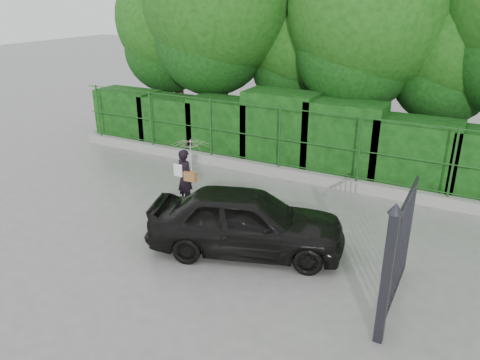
% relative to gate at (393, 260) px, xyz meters
% --- Properties ---
extents(ground, '(80.00, 80.00, 0.00)m').
position_rel_gate_xyz_m(ground, '(-4.60, 0.72, -1.19)').
color(ground, gray).
extents(kerb, '(14.00, 0.25, 0.30)m').
position_rel_gate_xyz_m(kerb, '(-4.60, 5.22, -1.04)').
color(kerb, '#9E9E99').
rests_on(kerb, ground).
extents(fence, '(14.13, 0.06, 1.80)m').
position_rel_gate_xyz_m(fence, '(-4.38, 5.22, 0.01)').
color(fence, '#1C4C1A').
rests_on(fence, kerb).
extents(hedge, '(14.20, 1.20, 2.29)m').
position_rel_gate_xyz_m(hedge, '(-4.49, 6.22, -0.20)').
color(hedge, black).
rests_on(hedge, ground).
extents(trees, '(17.10, 6.15, 8.08)m').
position_rel_gate_xyz_m(trees, '(-3.46, 8.46, 3.43)').
color(trees, black).
rests_on(trees, ground).
extents(gate, '(0.22, 2.33, 2.36)m').
position_rel_gate_xyz_m(gate, '(0.00, 0.00, 0.00)').
color(gate, '#25252C').
rests_on(gate, ground).
extents(woman, '(0.98, 1.00, 1.72)m').
position_rel_gate_xyz_m(woman, '(-5.41, 2.41, -0.05)').
color(woman, black).
rests_on(woman, ground).
extents(car, '(4.33, 2.80, 1.37)m').
position_rel_gate_xyz_m(car, '(-3.08, 1.02, -0.50)').
color(car, black).
rests_on(car, ground).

